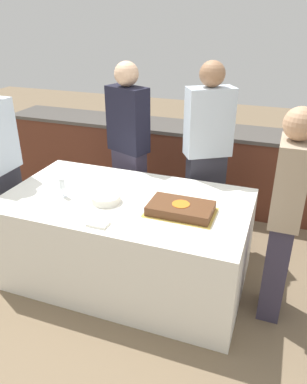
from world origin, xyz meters
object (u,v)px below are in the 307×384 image
object	(u,v)px
wine_glass	(62,185)
person_cutting_cake	(207,156)
person_seated_right	(284,216)
person_standing_back	(129,148)
person_seated_left	(1,167)
cake	(181,209)
plate_stack	(106,198)

from	to	relation	value
wine_glass	person_cutting_cake	distance (m)	1.32
wine_glass	person_cutting_cake	bearing A→B (deg)	43.04
person_cutting_cake	person_seated_right	size ratio (longest dim) A/B	1.09
person_standing_back	person_seated_left	bearing A→B (deg)	61.77
cake	person_seated_left	bearing A→B (deg)	177.68
plate_stack	cake	bearing A→B (deg)	2.96
wine_glass	person_standing_back	bearing A→B (deg)	78.29
person_seated_left	person_seated_right	bearing A→B (deg)	-90.00
wine_glass	person_seated_right	distance (m)	1.69
cake	person_seated_right	bearing A→B (deg)	5.38
plate_stack	person_standing_back	xyz separation A→B (m)	(-0.18, 0.87, 0.11)
cake	person_standing_back	distance (m)	1.15
wine_glass	person_seated_right	size ratio (longest dim) A/B	0.10
wine_glass	person_seated_left	size ratio (longest dim) A/B	0.10
cake	person_cutting_cake	distance (m)	0.84
cake	person_standing_back	size ratio (longest dim) A/B	0.30
cake	person_cutting_cake	xyz separation A→B (m)	(0.00, 0.84, 0.12)
cake	wine_glass	distance (m)	0.97
person_seated_right	person_standing_back	bearing A→B (deg)	-117.11
cake	person_cutting_cake	size ratio (longest dim) A/B	0.29
cake	person_seated_right	distance (m)	0.73
plate_stack	person_standing_back	bearing A→B (deg)	101.57
person_seated_right	person_standing_back	size ratio (longest dim) A/B	0.93
person_cutting_cake	person_seated_left	xyz separation A→B (m)	(-1.68, -0.77, -0.04)
person_cutting_cake	person_seated_right	world-z (taller)	person_cutting_cake
person_seated_right	person_seated_left	bearing A→B (deg)	-90.00
plate_stack	person_seated_right	size ratio (longest dim) A/B	0.15
person_seated_right	wine_glass	bearing A→B (deg)	-85.49
cake	plate_stack	xyz separation A→B (m)	(-0.60, -0.03, -0.01)
cake	person_seated_left	xyz separation A→B (m)	(-1.68, 0.07, 0.07)
person_cutting_cake	person_seated_right	xyz separation A→B (m)	(0.72, -0.77, -0.07)
plate_stack	person_seated_left	xyz separation A→B (m)	(-1.08, 0.10, 0.08)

